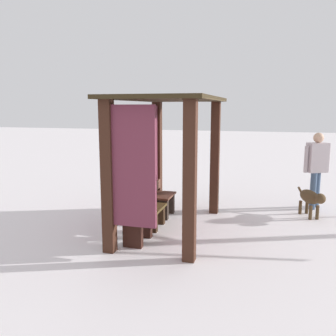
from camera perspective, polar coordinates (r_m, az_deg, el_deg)
The scene contains 7 objects.
ground_plane at distance 7.09m, azimuth 0.32°, elevation -9.73°, with size 60.00×60.00×0.00m, color white.
bus_shelter at distance 6.67m, azimuth -1.91°, elevation 4.02°, with size 3.06×1.74×2.55m.
bench_left_inside at distance 6.38m, azimuth -4.99°, elevation -9.17°, with size 0.70×0.39×0.73m.
bench_center_inside at distance 7.10m, azimuth -2.72°, elevation -7.26°, with size 0.70×0.42×0.70m.
bench_right_inside at distance 7.83m, azimuth -0.87°, elevation -5.43°, with size 0.70×0.41×0.76m.
person_walking at distance 8.97m, azimuth 22.73°, elevation 0.60°, with size 0.43×0.62×1.78m.
dog at distance 8.27m, azimuth 21.92°, elevation -4.50°, with size 0.92×0.53×0.61m.
Camera 1 is at (-6.45, -1.75, 2.35)m, focal length 38.05 mm.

